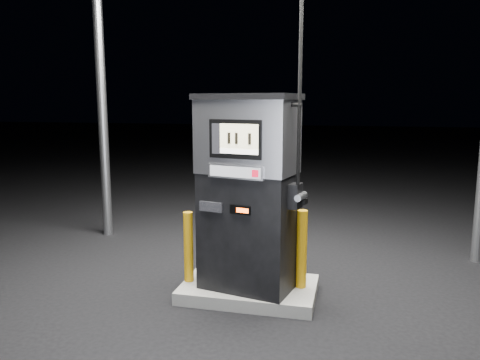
# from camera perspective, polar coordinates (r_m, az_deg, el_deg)

# --- Properties ---
(ground) EXTENTS (80.00, 80.00, 0.00)m
(ground) POSITION_cam_1_polar(r_m,az_deg,el_deg) (5.86, 1.12, -13.86)
(ground) COLOR black
(ground) RESTS_ON ground
(pump_island) EXTENTS (1.60, 1.00, 0.15)m
(pump_island) POSITION_cam_1_polar(r_m,az_deg,el_deg) (5.83, 1.12, -13.19)
(pump_island) COLOR slate
(pump_island) RESTS_ON ground
(fuel_dispenser) EXTENTS (1.30, 0.89, 4.69)m
(fuel_dispenser) POSITION_cam_1_polar(r_m,az_deg,el_deg) (5.37, 0.96, -1.36)
(fuel_dispenser) COLOR black
(fuel_dispenser) RESTS_ON pump_island
(bollard_left) EXTENTS (0.14, 0.14, 0.86)m
(bollard_left) POSITION_cam_1_polar(r_m,az_deg,el_deg) (5.77, -6.30, -8.10)
(bollard_left) COLOR #CB8D0B
(bollard_left) RESTS_ON pump_island
(bollard_right) EXTENTS (0.15, 0.15, 0.93)m
(bollard_right) POSITION_cam_1_polar(r_m,az_deg,el_deg) (5.59, 7.52, -8.36)
(bollard_right) COLOR #CB8D0B
(bollard_right) RESTS_ON pump_island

